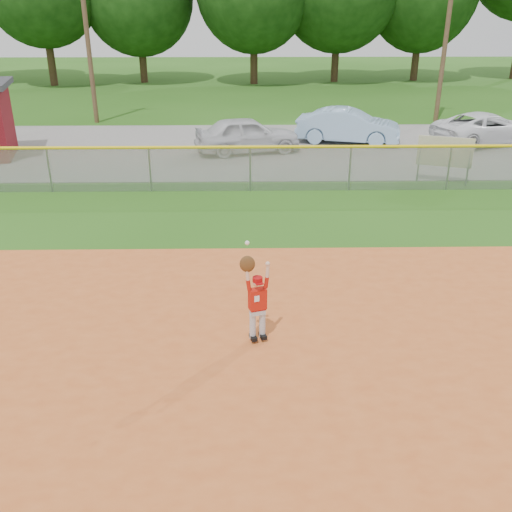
{
  "coord_description": "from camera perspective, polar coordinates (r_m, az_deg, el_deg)",
  "views": [
    {
      "loc": [
        -0.15,
        -8.51,
        5.89
      ],
      "look_at": [
        0.05,
        2.16,
        1.1
      ],
      "focal_mm": 40.0,
      "sensor_mm": 36.0,
      "label": 1
    }
  ],
  "objects": [
    {
      "name": "outfield_fence",
      "position": [
        19.18,
        -0.59,
        9.05
      ],
      "size": [
        40.06,
        0.1,
        1.55
      ],
      "color": "gray",
      "rests_on": "ground"
    },
    {
      "name": "power_lines",
      "position": [
        30.55,
        1.18,
        21.92
      ],
      "size": [
        19.4,
        0.24,
        9.0
      ],
      "color": "#4C3823",
      "rests_on": "ground"
    },
    {
      "name": "car_white_a",
      "position": [
        24.32,
        -0.88,
        12.04
      ],
      "size": [
        4.65,
        2.77,
        1.48
      ],
      "primitive_type": "imported",
      "rotation": [
        0.0,
        0.0,
        1.82
      ],
      "color": "silver",
      "rests_on": "parking_strip"
    },
    {
      "name": "car_blue",
      "position": [
        26.36,
        9.2,
        12.72
      ],
      "size": [
        4.82,
        2.71,
        1.5
      ],
      "primitive_type": "imported",
      "rotation": [
        0.0,
        0.0,
        1.31
      ],
      "color": "#95BADF",
      "rests_on": "parking_strip"
    },
    {
      "name": "ground",
      "position": [
        10.35,
        -0.06,
        -10.5
      ],
      "size": [
        120.0,
        120.0,
        0.0
      ],
      "primitive_type": "plane",
      "color": "#255513",
      "rests_on": "ground"
    },
    {
      "name": "car_white_b",
      "position": [
        27.85,
        22.05,
        11.76
      ],
      "size": [
        5.39,
        3.86,
        1.36
      ],
      "primitive_type": "imported",
      "rotation": [
        0.0,
        0.0,
        1.93
      ],
      "color": "white",
      "rests_on": "parking_strip"
    },
    {
      "name": "sponsor_sign",
      "position": [
        20.98,
        18.36,
        9.75
      ],
      "size": [
        1.76,
        0.68,
        1.65
      ],
      "color": "gray",
      "rests_on": "ground"
    },
    {
      "name": "ballplayer",
      "position": [
        10.41,
        0.0,
        -4.22
      ],
      "size": [
        0.57,
        0.3,
        2.0
      ],
      "color": "silver",
      "rests_on": "ground"
    },
    {
      "name": "parking_strip",
      "position": [
        25.2,
        -0.7,
        10.71
      ],
      "size": [
        44.0,
        10.0,
        0.03
      ],
      "primitive_type": "cube",
      "color": "slate",
      "rests_on": "ground"
    },
    {
      "name": "clay_infield",
      "position": [
        8.06,
        0.35,
        -22.63
      ],
      "size": [
        24.0,
        16.0,
        0.04
      ],
      "primitive_type": "cube",
      "color": "#C25623",
      "rests_on": "ground"
    }
  ]
}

